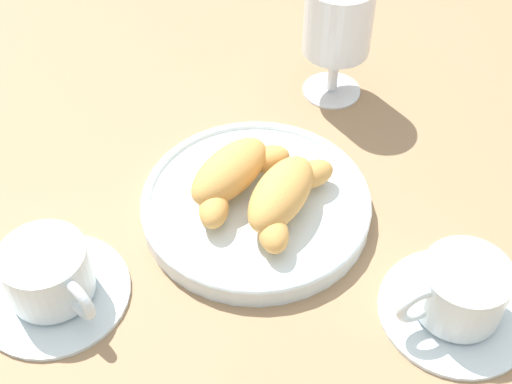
% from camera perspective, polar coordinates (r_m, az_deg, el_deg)
% --- Properties ---
extents(ground_plane, '(2.20, 2.20, 0.00)m').
position_cam_1_polar(ground_plane, '(0.70, -2.35, -2.05)').
color(ground_plane, '#997551').
extents(pastry_plate, '(0.23, 0.23, 0.02)m').
position_cam_1_polar(pastry_plate, '(0.70, -0.00, -0.97)').
color(pastry_plate, silver).
rests_on(pastry_plate, ground_plane).
extents(croissant_large, '(0.12, 0.10, 0.04)m').
position_cam_1_polar(croissant_large, '(0.69, -1.79, 1.45)').
color(croissant_large, '#D6994C').
rests_on(croissant_large, pastry_plate).
extents(croissant_small, '(0.13, 0.09, 0.04)m').
position_cam_1_polar(croissant_small, '(0.67, 2.30, -0.19)').
color(croissant_small, '#D6994C').
rests_on(croissant_small, pastry_plate).
extents(coffee_cup_near, '(0.14, 0.14, 0.06)m').
position_cam_1_polar(coffee_cup_near, '(0.64, 16.02, -8.01)').
color(coffee_cup_near, silver).
rests_on(coffee_cup_near, ground_plane).
extents(coffee_cup_far, '(0.14, 0.14, 0.06)m').
position_cam_1_polar(coffee_cup_far, '(0.65, -16.22, -6.69)').
color(coffee_cup_far, silver).
rests_on(coffee_cup_far, ground_plane).
extents(juice_glass_left, '(0.08, 0.08, 0.14)m').
position_cam_1_polar(juice_glass_left, '(0.80, 6.60, 13.19)').
color(juice_glass_left, white).
rests_on(juice_glass_left, ground_plane).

